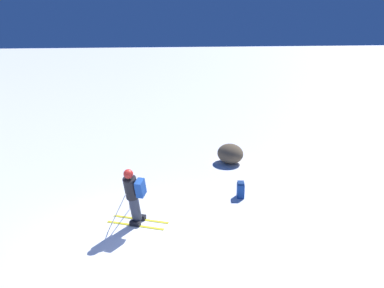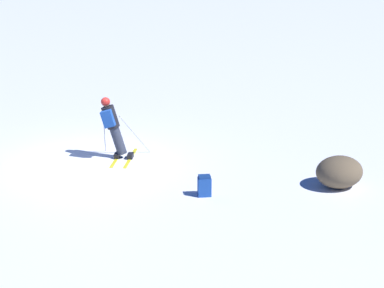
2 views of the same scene
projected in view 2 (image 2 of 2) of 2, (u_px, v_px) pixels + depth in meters
ground_plane at (92, 163)px, 16.90m from camera, size 300.00×300.00×0.00m
skier at (113, 125)px, 16.97m from camera, size 1.46×1.62×1.71m
spare_backpack at (204, 186)px, 14.69m from camera, size 0.35×0.30×0.50m
exposed_boulder_0 at (339, 172)px, 15.18m from camera, size 1.16×0.99×0.75m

